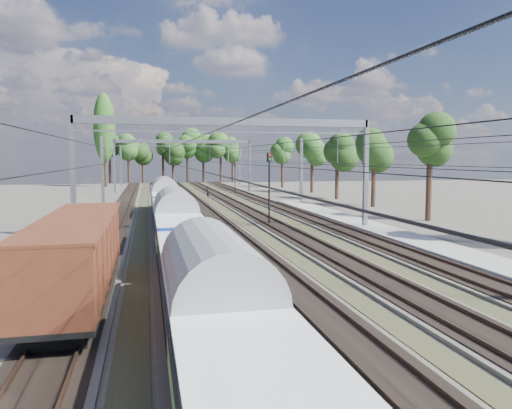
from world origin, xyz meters
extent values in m
cube|color=#47423A|center=(-9.00, 45.00, 0.07)|extent=(3.00, 130.00, 0.15)
cube|color=black|center=(-9.00, 45.00, 0.17)|extent=(2.50, 130.00, 0.06)
cube|color=#473326|center=(-9.72, 45.00, 0.27)|extent=(0.08, 130.00, 0.14)
cube|color=#473326|center=(-8.28, 45.00, 0.27)|extent=(0.08, 130.00, 0.14)
cube|color=#47423A|center=(-4.50, 45.00, 0.07)|extent=(3.00, 130.00, 0.15)
cube|color=black|center=(-4.50, 45.00, 0.17)|extent=(2.50, 130.00, 0.06)
cube|color=#473326|center=(-5.22, 45.00, 0.27)|extent=(0.08, 130.00, 0.14)
cube|color=#473326|center=(-3.78, 45.00, 0.27)|extent=(0.08, 130.00, 0.14)
cube|color=#47423A|center=(0.00, 45.00, 0.07)|extent=(3.00, 130.00, 0.15)
cube|color=black|center=(0.00, 45.00, 0.17)|extent=(2.50, 130.00, 0.06)
cube|color=#473326|center=(-0.72, 45.00, 0.27)|extent=(0.08, 130.00, 0.14)
cube|color=#473326|center=(0.72, 45.00, 0.27)|extent=(0.08, 130.00, 0.14)
cube|color=#47423A|center=(4.50, 45.00, 0.07)|extent=(3.00, 130.00, 0.15)
cube|color=black|center=(4.50, 45.00, 0.17)|extent=(2.50, 130.00, 0.06)
cube|color=#473326|center=(3.78, 45.00, 0.27)|extent=(0.08, 130.00, 0.14)
cube|color=#473326|center=(5.22, 45.00, 0.27)|extent=(0.08, 130.00, 0.14)
cube|color=#47423A|center=(9.00, 45.00, 0.07)|extent=(3.00, 130.00, 0.15)
cube|color=black|center=(9.00, 45.00, 0.17)|extent=(2.50, 130.00, 0.06)
cube|color=#473326|center=(8.28, 45.00, 0.27)|extent=(0.08, 130.00, 0.14)
cube|color=#473326|center=(9.72, 45.00, 0.27)|extent=(0.08, 130.00, 0.14)
cube|color=#333221|center=(-6.75, 45.00, 0.03)|extent=(1.10, 130.00, 0.05)
cube|color=#333221|center=(-2.25, 45.00, 0.03)|extent=(1.10, 130.00, 0.05)
cube|color=#333221|center=(2.25, 45.00, 0.03)|extent=(1.10, 130.00, 0.05)
cube|color=#333221|center=(6.75, 45.00, 0.03)|extent=(1.10, 130.00, 0.05)
cube|color=gray|center=(12.00, 20.00, 0.15)|extent=(3.00, 70.00, 0.30)
cube|color=gray|center=(-11.50, 30.00, 4.50)|extent=(0.35, 0.35, 9.00)
cube|color=gray|center=(11.50, 30.00, 4.50)|extent=(0.35, 0.35, 9.00)
cube|color=gray|center=(0.00, 30.00, 8.70)|extent=(23.00, 0.35, 0.60)
cube|color=gray|center=(-11.50, 78.00, 4.50)|extent=(0.35, 0.35, 9.00)
cube|color=gray|center=(11.50, 78.00, 4.50)|extent=(0.35, 0.35, 9.00)
cube|color=gray|center=(0.00, 78.00, 8.70)|extent=(23.00, 0.35, 0.60)
cube|color=gray|center=(-11.50, 55.00, 4.25)|extent=(0.35, 0.35, 8.50)
cube|color=gray|center=(-11.50, 100.00, 4.25)|extent=(0.35, 0.35, 8.50)
cube|color=gray|center=(13.80, 55.00, 4.25)|extent=(0.35, 0.35, 8.50)
cube|color=gray|center=(13.80, 100.00, 4.25)|extent=(0.35, 0.35, 8.50)
cylinder|color=black|center=(-9.00, 45.00, 5.50)|extent=(0.03, 130.00, 0.03)
cylinder|color=black|center=(-9.00, 45.00, 6.60)|extent=(0.03, 130.00, 0.03)
cylinder|color=black|center=(-4.50, 45.00, 5.50)|extent=(0.03, 130.00, 0.03)
cylinder|color=black|center=(-4.50, 45.00, 6.60)|extent=(0.03, 130.00, 0.03)
cylinder|color=black|center=(0.00, 45.00, 5.50)|extent=(0.03, 130.00, 0.03)
cylinder|color=black|center=(0.00, 45.00, 6.60)|extent=(0.03, 130.00, 0.03)
cylinder|color=black|center=(4.50, 45.00, 5.50)|extent=(0.03, 130.00, 0.03)
cylinder|color=black|center=(4.50, 45.00, 6.60)|extent=(0.03, 130.00, 0.03)
cylinder|color=black|center=(9.00, 45.00, 5.50)|extent=(0.03, 130.00, 0.03)
cylinder|color=black|center=(9.00, 45.00, 6.60)|extent=(0.03, 130.00, 0.03)
cylinder|color=black|center=(-14.68, 113.13, 3.51)|extent=(0.56, 0.56, 7.01)
sphere|color=#1C3914|center=(-14.68, 113.13, 9.11)|extent=(3.93, 3.93, 3.93)
cylinder|color=black|center=(-11.10, 113.27, 2.87)|extent=(0.56, 0.56, 5.74)
sphere|color=#1C3914|center=(-11.10, 113.27, 7.46)|extent=(4.05, 4.05, 4.05)
cylinder|color=black|center=(-7.16, 110.58, 3.61)|extent=(0.56, 0.56, 7.22)
sphere|color=#1C3914|center=(-7.16, 110.58, 9.38)|extent=(5.09, 5.09, 5.09)
cylinder|color=black|center=(-2.81, 112.47, 3.30)|extent=(0.56, 0.56, 6.60)
sphere|color=#1C3914|center=(-2.81, 112.47, 8.58)|extent=(4.14, 4.14, 4.14)
cylinder|color=black|center=(0.72, 111.32, 3.65)|extent=(0.56, 0.56, 7.29)
sphere|color=#1C3914|center=(0.72, 111.32, 9.48)|extent=(4.67, 4.67, 4.67)
cylinder|color=black|center=(4.00, 114.00, 3.53)|extent=(0.56, 0.56, 7.06)
sphere|color=#1C3914|center=(4.00, 114.00, 9.18)|extent=(5.30, 5.30, 5.30)
cylinder|color=black|center=(7.38, 111.44, 3.11)|extent=(0.56, 0.56, 6.22)
sphere|color=#1C3914|center=(7.38, 111.44, 8.08)|extent=(4.19, 4.19, 4.19)
cylinder|color=black|center=(10.87, 112.46, 2.88)|extent=(0.56, 0.56, 5.77)
sphere|color=#1C3914|center=(10.87, 112.46, 7.50)|extent=(4.13, 4.13, 4.13)
cylinder|color=black|center=(14.59, 112.36, 3.68)|extent=(0.56, 0.56, 7.35)
sphere|color=#1C3914|center=(14.59, 112.36, 9.56)|extent=(5.45, 5.45, 5.45)
cylinder|color=black|center=(20.79, 33.83, 3.48)|extent=(0.56, 0.56, 6.96)
sphere|color=#1C3914|center=(20.79, 33.83, 9.04)|extent=(4.40, 4.40, 4.40)
cylinder|color=black|center=(19.66, 47.92, 2.92)|extent=(0.56, 0.56, 5.84)
sphere|color=#1C3914|center=(19.66, 47.92, 7.59)|extent=(4.29, 4.29, 4.29)
cylinder|color=black|center=(20.32, 59.57, 3.41)|extent=(0.56, 0.56, 6.82)
sphere|color=#1C3914|center=(20.32, 59.57, 8.86)|extent=(3.61, 3.61, 3.61)
cylinder|color=black|center=(21.03, 74.10, 3.40)|extent=(0.56, 0.56, 6.79)
sphere|color=#1C3914|center=(21.03, 74.10, 8.83)|extent=(4.79, 4.79, 4.79)
cylinder|color=black|center=(20.84, 86.76, 2.67)|extent=(0.56, 0.56, 5.34)
sphere|color=#1C3914|center=(20.84, 86.76, 6.94)|extent=(4.08, 4.08, 4.08)
cylinder|color=black|center=(-14.50, 98.00, 8.00)|extent=(0.70, 0.70, 16.00)
ellipsoid|color=#1E4A18|center=(-14.50, 98.00, 12.00)|extent=(4.40, 4.40, 14.08)
cube|color=black|center=(-4.50, 11.03, 0.50)|extent=(1.81, 2.72, 0.72)
cube|color=navy|center=(-4.50, 4.69, 1.86)|extent=(2.54, 18.12, 1.72)
cube|color=silver|center=(-4.50, 4.69, 2.31)|extent=(2.61, 17.39, 0.86)
cube|color=black|center=(-3.19, 4.69, 2.31)|extent=(0.04, 15.40, 0.63)
cube|color=yellow|center=(-4.50, 0.71, 1.40)|extent=(2.63, 5.07, 0.63)
cylinder|color=gray|center=(-4.50, 4.69, 2.72)|extent=(2.57, 18.12, 2.57)
cube|color=black|center=(-4.50, 17.07, 0.50)|extent=(1.81, 2.72, 0.72)
cube|color=black|center=(-4.50, 29.75, 0.50)|extent=(1.81, 2.72, 0.72)
cube|color=navy|center=(-4.50, 23.41, 1.86)|extent=(2.54, 18.12, 1.72)
cube|color=silver|center=(-4.50, 23.41, 2.31)|extent=(2.61, 17.39, 0.86)
cube|color=black|center=(-3.19, 23.41, 2.31)|extent=(0.04, 15.40, 0.63)
cube|color=yellow|center=(-4.50, 19.42, 1.40)|extent=(2.63, 5.07, 0.63)
cylinder|color=gray|center=(-4.50, 23.41, 2.72)|extent=(2.57, 18.12, 2.57)
cube|color=black|center=(-4.50, 35.78, 0.50)|extent=(1.81, 2.72, 0.72)
cube|color=black|center=(-4.50, 48.46, 0.50)|extent=(1.81, 2.72, 0.72)
cube|color=navy|center=(-4.50, 42.12, 1.86)|extent=(2.54, 18.12, 1.72)
cube|color=silver|center=(-4.50, 42.12, 2.31)|extent=(2.61, 17.39, 0.86)
cube|color=black|center=(-3.19, 42.12, 2.31)|extent=(0.04, 15.40, 0.63)
cube|color=yellow|center=(-4.50, 38.14, 1.40)|extent=(2.63, 5.07, 0.63)
cylinder|color=gray|center=(-4.50, 42.12, 2.72)|extent=(2.57, 18.12, 2.57)
cube|color=black|center=(-9.00, 8.08, 0.47)|extent=(1.88, 2.44, 0.66)
cube|color=black|center=(-9.00, 17.28, 0.47)|extent=(1.88, 2.44, 0.66)
cube|color=black|center=(-9.00, 12.68, 0.89)|extent=(2.53, 13.14, 0.19)
cube|color=#4E2214|center=(-9.00, 12.68, 2.21)|extent=(2.53, 13.14, 2.44)
cube|color=#4E2214|center=(-9.00, 12.68, 3.47)|extent=(2.72, 13.14, 0.11)
imported|color=black|center=(2.48, 64.09, 0.88)|extent=(0.43, 0.65, 1.75)
cylinder|color=black|center=(4.26, 34.02, 2.78)|extent=(0.16, 0.16, 5.55)
cube|color=black|center=(4.26, 34.02, 5.94)|extent=(0.45, 0.37, 0.78)
sphere|color=red|center=(4.26, 33.87, 6.17)|extent=(0.18, 0.18, 0.18)
sphere|color=#0C9919|center=(4.26, 33.87, 5.78)|extent=(0.18, 0.18, 0.18)
cylinder|color=black|center=(7.58, 70.45, 2.28)|extent=(0.13, 0.13, 4.55)
cube|color=black|center=(7.58, 70.45, 4.87)|extent=(0.33, 0.23, 0.64)
sphere|color=red|center=(7.58, 70.33, 5.05)|extent=(0.15, 0.15, 0.15)
sphere|color=#0C9919|center=(7.58, 70.33, 4.73)|extent=(0.15, 0.15, 0.15)
camera|label=1|loc=(-6.19, -8.38, 5.93)|focal=35.00mm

